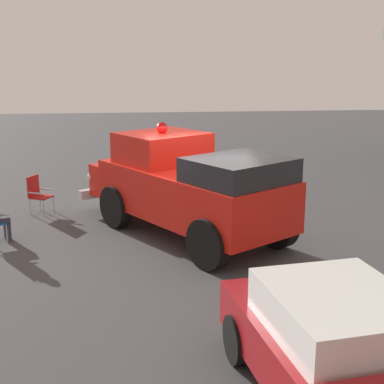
% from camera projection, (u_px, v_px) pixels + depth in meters
% --- Properties ---
extents(ground_plane, '(60.00, 60.00, 0.00)m').
position_uv_depth(ground_plane, '(203.00, 241.00, 12.26)').
color(ground_plane, '#424244').
extents(vintage_fire_truck, '(5.04, 6.18, 2.59)m').
position_uv_depth(vintage_fire_truck, '(186.00, 185.00, 12.45)').
color(vintage_fire_truck, black).
rests_on(vintage_fire_truck, ground).
extents(classic_hot_rod, '(2.41, 4.56, 1.46)m').
position_uv_depth(classic_hot_rod, '(351.00, 364.00, 6.00)').
color(classic_hot_rod, black).
rests_on(classic_hot_rod, ground).
extents(lawn_chair_spare, '(0.66, 0.66, 1.02)m').
position_uv_depth(lawn_chair_spare, '(37.00, 192.00, 14.33)').
color(lawn_chair_spare, '#B7BABF').
rests_on(lawn_chair_spare, ground).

